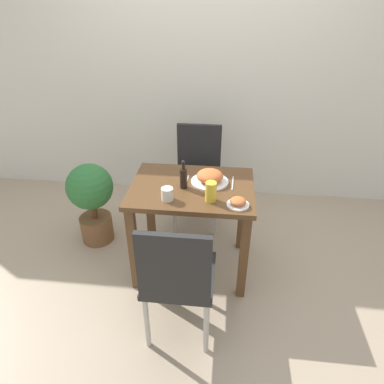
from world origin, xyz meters
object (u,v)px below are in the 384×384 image
at_px(side_plate, 238,203).
at_px(chair_far, 198,170).
at_px(drink_cup, 167,194).
at_px(potted_plant_left, 92,197).
at_px(juice_glass, 211,192).
at_px(chair_near, 178,276).
at_px(food_plate, 210,177).
at_px(sauce_bottle, 184,177).

bearing_deg(side_plate, chair_far, 110.91).
bearing_deg(drink_cup, potted_plant_left, 149.02).
xyz_separation_m(chair_far, juice_glass, (0.16, -0.85, 0.29)).
height_order(drink_cup, juice_glass, juice_glass).
bearing_deg(potted_plant_left, chair_near, -46.16).
relative_size(food_plate, juice_glass, 1.97).
bearing_deg(chair_near, drink_cup, -74.19).
distance_m(side_plate, juice_glass, 0.19).
relative_size(chair_near, chair_far, 1.00).
relative_size(drink_cup, sauce_bottle, 0.42).
height_order(side_plate, drink_cup, drink_cup).
relative_size(food_plate, drink_cup, 3.09).
bearing_deg(sauce_bottle, chair_near, -85.99).
bearing_deg(juice_glass, chair_near, -107.89).
bearing_deg(sauce_bottle, juice_glass, -37.17).
relative_size(chair_near, juice_glass, 6.67).
xyz_separation_m(chair_far, food_plate, (0.14, -0.61, 0.27)).
xyz_separation_m(chair_near, potted_plant_left, (-0.86, 0.90, -0.08)).
relative_size(chair_far, juice_glass, 6.67).
bearing_deg(sauce_bottle, chair_far, 87.18).
distance_m(chair_near, sauce_bottle, 0.70).
relative_size(drink_cup, potted_plant_left, 0.12).
xyz_separation_m(food_plate, sauce_bottle, (-0.18, -0.09, 0.04)).
xyz_separation_m(chair_far, drink_cup, (-0.12, -0.87, 0.27)).
xyz_separation_m(food_plate, drink_cup, (-0.26, -0.26, 0.00)).
xyz_separation_m(side_plate, drink_cup, (-0.46, 0.02, 0.02)).
distance_m(chair_near, juice_glass, 0.58).
relative_size(sauce_bottle, potted_plant_left, 0.29).
bearing_deg(chair_near, sauce_bottle, -85.99).
bearing_deg(side_plate, chair_near, -127.27).
distance_m(juice_glass, sauce_bottle, 0.25).
distance_m(chair_near, side_plate, 0.60).
bearing_deg(chair_near, food_plate, -100.41).
xyz_separation_m(drink_cup, potted_plant_left, (-0.73, 0.44, -0.35)).
bearing_deg(juice_glass, side_plate, -13.06).
distance_m(side_plate, drink_cup, 0.46).
bearing_deg(potted_plant_left, side_plate, -21.10).
distance_m(juice_glass, potted_plant_left, 1.16).
xyz_separation_m(food_plate, side_plate, (0.20, -0.28, -0.02)).
distance_m(chair_far, food_plate, 0.68).
bearing_deg(juice_glass, drink_cup, -175.96).
bearing_deg(food_plate, chair_far, 103.10).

